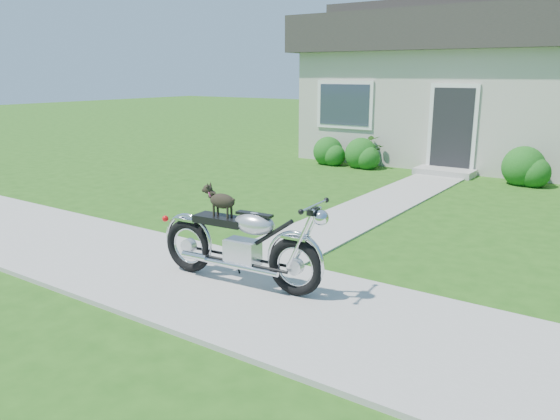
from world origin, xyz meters
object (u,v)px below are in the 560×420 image
object	(u,v)px
potted_plant_left	(368,153)
motorcycle_with_dog	(242,242)
potted_plant_right	(537,169)
house	(545,84)

from	to	relation	value
potted_plant_left	motorcycle_with_dog	bearing A→B (deg)	-74.00
potted_plant_right	potted_plant_left	bearing A→B (deg)	180.00
potted_plant_right	motorcycle_with_dog	world-z (taller)	motorcycle_with_dog
house	potted_plant_right	xyz separation A→B (m)	(0.58, -3.44, -1.79)
potted_plant_left	motorcycle_with_dog	size ratio (longest dim) A/B	0.37
house	potted_plant_left	xyz separation A→B (m)	(-3.53, -3.44, -1.75)
potted_plant_right	motorcycle_with_dog	size ratio (longest dim) A/B	0.33
potted_plant_left	potted_plant_right	size ratio (longest dim) A/B	1.10
potted_plant_right	motorcycle_with_dog	bearing A→B (deg)	-101.48
house	motorcycle_with_dog	bearing A→B (deg)	-95.42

